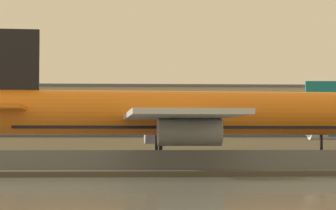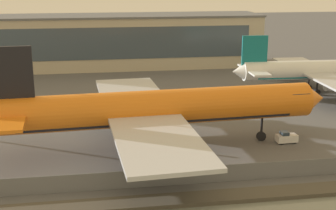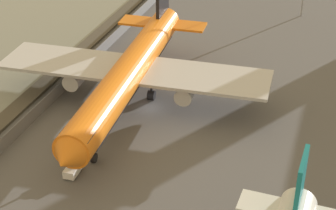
{
  "view_description": "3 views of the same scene",
  "coord_description": "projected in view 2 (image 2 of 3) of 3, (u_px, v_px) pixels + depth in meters",
  "views": [
    {
      "loc": [
        -5.41,
        -79.77,
        3.54
      ],
      "look_at": [
        -1.68,
        -3.9,
        7.23
      ],
      "focal_mm": 70.0,
      "sensor_mm": 36.0,
      "label": 1
    },
    {
      "loc": [
        -8.27,
        -67.94,
        24.8
      ],
      "look_at": [
        3.52,
        6.6,
        3.91
      ],
      "focal_mm": 50.0,
      "sensor_mm": 36.0,
      "label": 2
    },
    {
      "loc": [
        75.16,
        27.81,
        46.61
      ],
      "look_at": [
        5.18,
        4.92,
        4.23
      ],
      "focal_mm": 60.0,
      "sensor_mm": 36.0,
      "label": 3
    }
  ],
  "objects": [
    {
      "name": "ground_plane",
      "position": [
        152.0,
        141.0,
        72.54
      ],
      "size": [
        500.0,
        500.0,
        0.0
      ],
      "primitive_type": "plane",
      "color": "#565659"
    },
    {
      "name": "baggage_tug",
      "position": [
        286.0,
        138.0,
        71.75
      ],
      "size": [
        3.26,
        1.73,
        1.8
      ],
      "color": "white",
      "rests_on": "ground"
    },
    {
      "name": "perimeter_fence",
      "position": [
        168.0,
        177.0,
        57.01
      ],
      "size": [
        280.0,
        0.1,
        2.24
      ],
      "color": "slate",
      "rests_on": "ground"
    },
    {
      "name": "terminal_building",
      "position": [
        60.0,
        42.0,
        128.35
      ],
      "size": [
        111.79,
        17.07,
        14.45
      ],
      "color": "#BCB299",
      "rests_on": "ground"
    },
    {
      "name": "passenger_jet_white_teal",
      "position": [
        323.0,
        70.0,
        102.08
      ],
      "size": [
        41.79,
        35.5,
        12.79
      ],
      "color": "white",
      "rests_on": "ground"
    },
    {
      "name": "cargo_jet_orange",
      "position": [
        153.0,
        109.0,
        67.77
      ],
      "size": [
        53.12,
        45.39,
        15.99
      ],
      "color": "orange",
      "rests_on": "ground"
    },
    {
      "name": "shoreline_seawall",
      "position": [
        175.0,
        200.0,
        52.96
      ],
      "size": [
        320.0,
        3.0,
        0.5
      ],
      "color": "#474238",
      "rests_on": "ground"
    }
  ]
}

